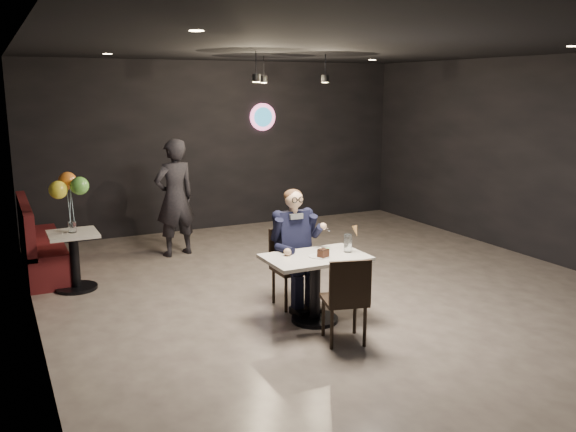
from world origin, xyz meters
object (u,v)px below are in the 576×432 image
chair_far (293,268)px  passerby (175,198)px  side_table (75,261)px  balloon_vase (72,227)px  seated_man (293,247)px  booth_bench (42,237)px  sundae_glass (348,243)px  chair_near (344,298)px  main_table (315,289)px

chair_far → passerby: passerby is taller
side_table → balloon_vase: balloon_vase is taller
seated_man → booth_bench: size_ratio=0.71×
passerby → balloon_vase: bearing=20.0°
sundae_glass → chair_far: bearing=124.8°
seated_man → booth_bench: 3.74m
sundae_glass → chair_near: bearing=-124.2°
chair_far → booth_bench: (-2.53, 2.75, 0.05)m
side_table → balloon_vase: 0.45m
booth_bench → main_table: bearing=-52.6°
side_table → passerby: 1.99m
seated_man → passerby: size_ratio=0.80×
chair_far → seated_man: size_ratio=0.64×
balloon_vase → main_table: bearing=-45.9°
chair_near → passerby: passerby is taller
balloon_vase → seated_man: bearing=-38.2°
chair_near → passerby: 4.01m
side_table → passerby: bearing=32.5°
seated_man → chair_near: bearing=-90.0°
side_table → passerby: passerby is taller
seated_man → booth_bench: seated_man is taller
chair_near → sundae_glass: sundae_glass is taller
chair_far → sundae_glass: (0.40, -0.57, 0.39)m
chair_far → sundae_glass: size_ratio=4.58×
side_table → balloon_vase: (0.00, 0.00, 0.45)m
seated_man → balloon_vase: seated_man is taller
seated_man → sundae_glass: (0.40, -0.57, 0.13)m
sundae_glass → side_table: bearing=138.5°
booth_bench → side_table: size_ratio=2.70×
sundae_glass → balloon_vase: bearing=138.5°
main_table → seated_man: seated_man is taller
seated_man → side_table: seated_man is taller
chair_near → balloon_vase: size_ratio=6.27×
main_table → side_table: 3.20m
main_table → side_table: main_table is taller
chair_near → balloon_vase: (-2.23, 2.91, 0.36)m
seated_man → main_table: bearing=-90.0°
chair_far → balloon_vase: (-2.23, 1.75, 0.36)m
main_table → seated_man: size_ratio=0.76×
main_table → balloon_vase: bearing=134.1°
chair_far → booth_bench: 3.74m
seated_man → sundae_glass: seated_man is taller
booth_bench → passerby: bearing=0.9°
chair_far → balloon_vase: chair_far is taller
chair_near → seated_man: size_ratio=0.64×
chair_far → sundae_glass: bearing=-55.2°
chair_near → sundae_glass: size_ratio=4.58×
seated_man → chair_far: bearing=90.0°
main_table → side_table: (-2.23, 2.30, -0.00)m
booth_bench → seated_man: bearing=-47.4°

